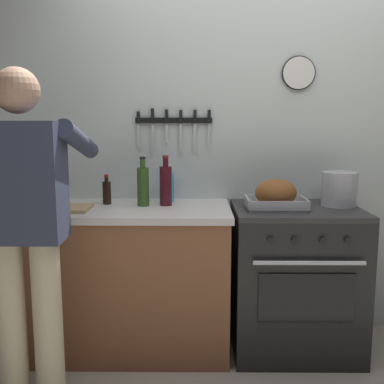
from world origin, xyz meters
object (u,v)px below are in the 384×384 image
Objects in this scene: person_cook at (26,220)px; bottle_dish_soap at (169,186)px; stove at (294,279)px; bottle_cooking_oil at (36,186)px; bottle_soy_sauce at (107,192)px; cutting_board at (59,208)px; stock_pot at (339,189)px; bottle_wine_red at (166,185)px; bottle_olive_oil at (143,185)px; roasting_pan at (276,195)px.

bottle_dish_soap is at bearing -23.94° from person_cook.
bottle_cooking_oil reaches higher than stove.
cutting_board is at bearing -141.73° from bottle_soy_sauce.
bottle_wine_red reaches higher than stock_pot.
cutting_board is at bearing -174.87° from stock_pot.
bottle_wine_red is at bearing 7.69° from bottle_olive_oil.
bottle_wine_red is at bearing 14.20° from cutting_board.
stock_pot is 1.14× the size of bottle_soy_sauce.
roasting_pan is 1.05m from bottle_soy_sauce.
cutting_board is (-1.42, -0.09, 0.46)m from stove.
cutting_board is 0.28m from bottle_cooking_oil.
bottle_cooking_oil reaches higher than bottle_dish_soap.
bottle_wine_red is at bearing 179.72° from stock_pot.
person_cook is 1.82m from stock_pot.
bottle_wine_red is (-0.01, -0.14, 0.03)m from bottle_dish_soap.
bottle_soy_sauce is at bearing 171.94° from roasting_pan.
bottle_wine_red is at bearing -5.64° from bottle_soy_sauce.
stock_pot is at bearing -7.66° from bottle_dish_soap.
person_cook is at bearing -109.21° from bottle_soy_sauce.
bottle_olive_oil reaches higher than roasting_pan.
bottle_soy_sauce is 0.38m from bottle_wine_red.
cutting_board is 1.51× the size of bottle_dish_soap.
roasting_pan is 1.87× the size of bottle_soy_sauce.
stock_pot reaches higher than stove.
stock_pot reaches higher than roasting_pan.
bottle_olive_oil is at bearing -133.55° from bottle_dish_soap.
bottle_olive_oil is 0.98× the size of bottle_wine_red.
stove is 3.26× the size of bottle_cooking_oil.
bottle_cooking_oil is at bearing 179.36° from stock_pot.
bottle_soy_sauce is 0.62× the size of bottle_olive_oil.
roasting_pan is at bearing -20.74° from bottle_dish_soap.
cutting_board reaches higher than stove.
bottle_wine_red reaches higher than cutting_board.
bottle_cooking_oil is at bearing 177.05° from bottle_olive_oil.
person_cook is 0.76m from bottle_soy_sauce.
bottle_wine_red is at bearing -94.01° from bottle_dish_soap.
stock_pot is at bearing -0.64° from bottle_cooking_oil.
stove is at bearing -14.52° from bottle_dish_soap.
stock_pot is (0.41, 0.10, 0.02)m from roasting_pan.
bottle_soy_sauce is 0.79× the size of bottle_dish_soap.
bottle_olive_oil reaches higher than bottle_cooking_oil.
stove is at bearing -52.88° from person_cook.
bottle_cooking_oil is (-0.19, 0.17, 0.11)m from cutting_board.
person_cook reaches higher than bottle_cooking_oil.
bottle_wine_red is at bearing 170.58° from roasting_pan.
roasting_pan is 1.27× the size of bottle_cooking_oil.
stock_pot is at bearing -54.44° from person_cook.
cutting_board is 1.30× the size of bottle_cooking_oil.
person_cook is at bearing -90.43° from cutting_board.
cutting_board is 0.65m from bottle_wine_red.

